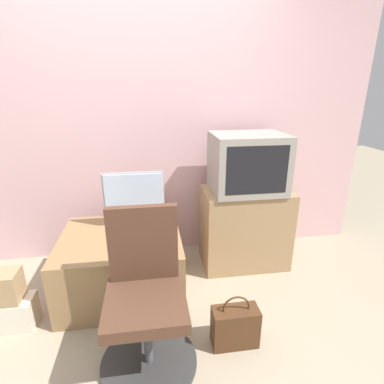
# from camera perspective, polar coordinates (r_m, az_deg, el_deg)

# --- Properties ---
(ground_plane) EXTENTS (12.00, 12.00, 0.00)m
(ground_plane) POSITION_cam_1_polar(r_m,az_deg,el_deg) (2.10, -10.41, -28.85)
(ground_plane) COLOR tan
(wall_back) EXTENTS (4.40, 0.05, 2.60)m
(wall_back) POSITION_cam_1_polar(r_m,az_deg,el_deg) (2.74, -11.45, 13.78)
(wall_back) COLOR beige
(wall_back) RESTS_ON ground_plane
(desk) EXTENTS (0.90, 0.79, 0.48)m
(desk) POSITION_cam_1_polar(r_m,az_deg,el_deg) (2.48, -13.08, -13.09)
(desk) COLOR #937047
(desk) RESTS_ON ground_plane
(side_stand) EXTENTS (0.75, 0.44, 0.71)m
(side_stand) POSITION_cam_1_polar(r_m,az_deg,el_deg) (2.76, 9.99, -6.65)
(side_stand) COLOR #A37F56
(side_stand) RESTS_ON ground_plane
(main_monitor) EXTENTS (0.48, 0.21, 0.45)m
(main_monitor) POSITION_cam_1_polar(r_m,az_deg,el_deg) (2.42, -11.02, -1.37)
(main_monitor) COLOR #B2B2B7
(main_monitor) RESTS_ON desk
(keyboard) EXTENTS (0.30, 0.12, 0.01)m
(keyboard) POSITION_cam_1_polar(r_m,az_deg,el_deg) (2.29, -11.69, -8.78)
(keyboard) COLOR #2D2D2D
(keyboard) RESTS_ON desk
(mouse) EXTENTS (0.07, 0.04, 0.03)m
(mouse) POSITION_cam_1_polar(r_m,az_deg,el_deg) (2.28, -6.59, -8.28)
(mouse) COLOR #4C4C51
(mouse) RESTS_ON desk
(crt_tv) EXTENTS (0.60, 0.47, 0.48)m
(crt_tv) POSITION_cam_1_polar(r_m,az_deg,el_deg) (2.54, 10.57, 5.41)
(crt_tv) COLOR gray
(crt_tv) RESTS_ON side_stand
(office_chair) EXTENTS (0.57, 0.57, 0.93)m
(office_chair) POSITION_cam_1_polar(r_m,az_deg,el_deg) (1.84, -8.74, -20.52)
(office_chair) COLOR #333333
(office_chair) RESTS_ON ground_plane
(cardboard_box_lower) EXTENTS (0.33, 0.19, 0.21)m
(cardboard_box_lower) POSITION_cam_1_polar(r_m,az_deg,el_deg) (2.51, -31.43, -19.10)
(cardboard_box_lower) COLOR beige
(cardboard_box_lower) RESTS_ON ground_plane
(cardboard_box_upper) EXTENTS (0.22, 0.17, 0.21)m
(cardboard_box_upper) POSITION_cam_1_polar(r_m,az_deg,el_deg) (2.40, -32.36, -15.03)
(cardboard_box_upper) COLOR #A3845B
(cardboard_box_upper) RESTS_ON cardboard_box_lower
(handbag) EXTENTS (0.29, 0.14, 0.36)m
(handbag) POSITION_cam_1_polar(r_m,az_deg,el_deg) (2.08, 8.19, -23.98)
(handbag) COLOR #4C2D19
(handbag) RESTS_ON ground_plane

